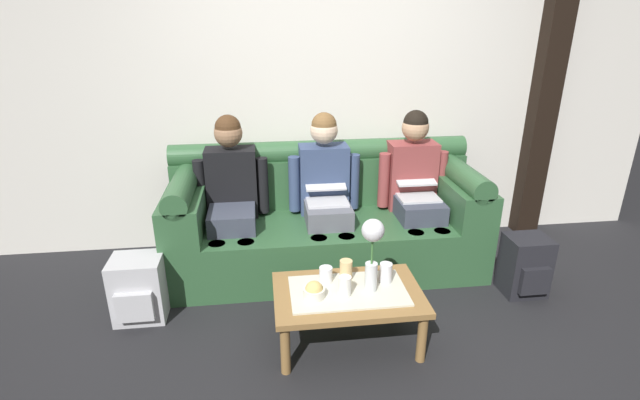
% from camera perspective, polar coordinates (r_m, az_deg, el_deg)
% --- Properties ---
extents(ground_plane, '(14.00, 14.00, 0.00)m').
position_cam_1_polar(ground_plane, '(2.95, 3.89, -18.55)').
color(ground_plane, black).
extents(back_wall_patterned, '(6.00, 0.12, 2.90)m').
position_cam_1_polar(back_wall_patterned, '(3.96, -0.38, 15.04)').
color(back_wall_patterned, silver).
rests_on(back_wall_patterned, ground_plane).
extents(timber_pillar, '(0.20, 0.20, 2.90)m').
position_cam_1_polar(timber_pillar, '(4.52, 25.94, 13.77)').
color(timber_pillar, black).
rests_on(timber_pillar, ground_plane).
extents(couch, '(2.39, 0.88, 0.96)m').
position_cam_1_polar(couch, '(3.74, 0.64, -2.62)').
color(couch, '#2D5633').
rests_on(couch, ground_plane).
extents(person_left, '(0.56, 0.67, 1.22)m').
position_cam_1_polar(person_left, '(3.60, -10.68, 1.04)').
color(person_left, '#383D4C').
rests_on(person_left, ground_plane).
extents(person_middle, '(0.56, 0.67, 1.22)m').
position_cam_1_polar(person_middle, '(3.63, 0.67, 1.54)').
color(person_middle, '#595B66').
rests_on(person_middle, ground_plane).
extents(person_right, '(0.56, 0.67, 1.22)m').
position_cam_1_polar(person_right, '(3.79, 11.47, 1.98)').
color(person_right, '#383D4C').
rests_on(person_right, ground_plane).
extents(coffee_table, '(0.89, 0.57, 0.36)m').
position_cam_1_polar(coffee_table, '(2.90, 3.40, -11.75)').
color(coffee_table, olive).
rests_on(coffee_table, ground_plane).
extents(flower_vase, '(0.13, 0.13, 0.46)m').
position_cam_1_polar(flower_vase, '(2.73, 6.38, -5.39)').
color(flower_vase, silver).
rests_on(flower_vase, coffee_table).
extents(snack_bowl, '(0.13, 0.13, 0.11)m').
position_cam_1_polar(snack_bowl, '(2.79, -0.72, -10.98)').
color(snack_bowl, silver).
rests_on(snack_bowl, coffee_table).
extents(cup_near_left, '(0.07, 0.07, 0.09)m').
position_cam_1_polar(cup_near_left, '(2.98, 6.18, -8.58)').
color(cup_near_left, '#B26633').
rests_on(cup_near_left, coffee_table).
extents(cup_near_right, '(0.08, 0.08, 0.09)m').
position_cam_1_polar(cup_near_right, '(2.93, 0.72, -9.00)').
color(cup_near_right, silver).
rests_on(cup_near_right, coffee_table).
extents(cup_far_center, '(0.07, 0.07, 0.12)m').
position_cam_1_polar(cup_far_center, '(2.79, 3.05, -10.35)').
color(cup_far_center, white).
rests_on(cup_far_center, coffee_table).
extents(cup_far_left, '(0.08, 0.08, 0.13)m').
position_cam_1_polar(cup_far_left, '(2.95, 3.17, -8.46)').
color(cup_far_left, '#DBB77A').
rests_on(cup_far_left, coffee_table).
extents(cup_far_right, '(0.08, 0.08, 0.12)m').
position_cam_1_polar(cup_far_right, '(2.94, 7.98, -8.73)').
color(cup_far_right, silver).
rests_on(cup_far_right, coffee_table).
extents(backpack_right, '(0.30, 0.30, 0.44)m').
position_cam_1_polar(backpack_right, '(3.72, 23.65, -7.36)').
color(backpack_right, black).
rests_on(backpack_right, ground_plane).
extents(backpack_left, '(0.33, 0.32, 0.43)m').
position_cam_1_polar(backpack_left, '(3.37, -21.11, -10.04)').
color(backpack_left, '#B7B7BC').
rests_on(backpack_left, ground_plane).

